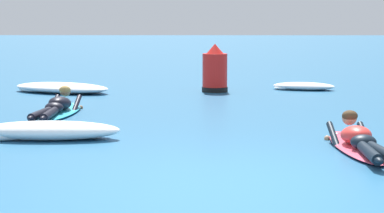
% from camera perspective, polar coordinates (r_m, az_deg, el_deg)
% --- Properties ---
extents(ground_plane, '(120.00, 120.00, 0.00)m').
position_cam_1_polar(ground_plane, '(17.24, 2.43, 1.54)').
color(ground_plane, '#235B84').
extents(surfer_near, '(0.62, 2.60, 0.55)m').
position_cam_1_polar(surfer_near, '(9.25, 13.96, -2.90)').
color(surfer_near, '#E54C66').
rests_on(surfer_near, ground).
extents(surfer_far, '(0.70, 2.76, 0.55)m').
position_cam_1_polar(surfer_far, '(12.66, -11.30, -0.11)').
color(surfer_far, '#2DB2D1').
rests_on(surfer_far, ground).
extents(whitewater_front, '(2.75, 1.97, 0.24)m').
position_cam_1_polar(whitewater_front, '(16.55, -10.98, 1.56)').
color(whitewater_front, white).
rests_on(whitewater_front, ground).
extents(whitewater_mid_right, '(2.10, 0.68, 0.28)m').
position_cam_1_polar(whitewater_mid_right, '(10.08, -12.00, -2.04)').
color(whitewater_mid_right, white).
rests_on(whitewater_mid_right, ground).
extents(whitewater_back, '(1.65, 1.00, 0.19)m').
position_cam_1_polar(whitewater_back, '(17.10, 9.46, 1.70)').
color(whitewater_back, white).
rests_on(whitewater_back, ground).
extents(channel_marker_buoy, '(0.64, 0.64, 1.17)m').
position_cam_1_polar(channel_marker_buoy, '(16.42, 1.95, 2.92)').
color(channel_marker_buoy, red).
rests_on(channel_marker_buoy, ground).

